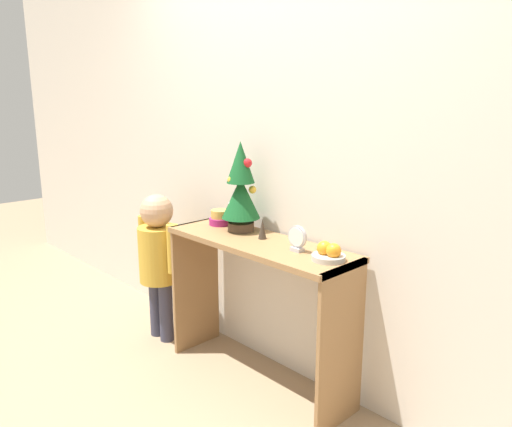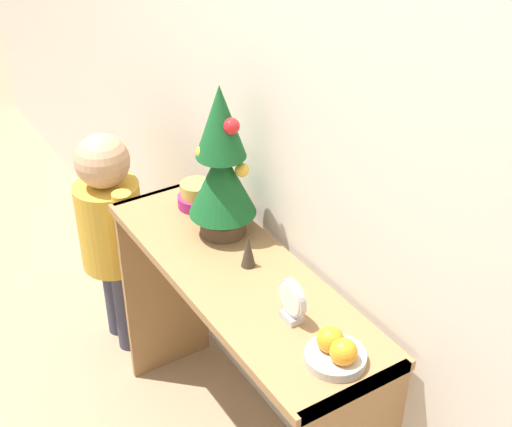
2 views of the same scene
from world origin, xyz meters
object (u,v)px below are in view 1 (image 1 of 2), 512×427
object	(u,v)px
singing_bowl	(220,218)
child_figure	(159,253)
fruit_bowl	(329,253)
figurine	(262,229)
desk_clock	(297,239)
mini_tree	(241,188)

from	to	relation	value
singing_bowl	child_figure	size ratio (longest dim) A/B	0.14
fruit_bowl	child_figure	distance (m)	1.28
singing_bowl	figurine	xyz separation A→B (m)	(0.39, -0.03, 0.01)
desk_clock	figurine	bearing A→B (deg)	173.40
fruit_bowl	desk_clock	world-z (taller)	desk_clock
fruit_bowl	singing_bowl	xyz separation A→B (m)	(-0.85, 0.06, 0.01)
figurine	child_figure	size ratio (longest dim) A/B	0.11
fruit_bowl	figurine	xyz separation A→B (m)	(-0.46, 0.03, 0.02)
desk_clock	child_figure	distance (m)	1.10
singing_bowl	figurine	distance (m)	0.39
singing_bowl	child_figure	world-z (taller)	child_figure
mini_tree	singing_bowl	xyz separation A→B (m)	(-0.19, 0.00, -0.20)
fruit_bowl	child_figure	world-z (taller)	child_figure
mini_tree	fruit_bowl	distance (m)	0.70
fruit_bowl	child_figure	size ratio (longest dim) A/B	0.16
child_figure	singing_bowl	bearing A→B (deg)	24.38
desk_clock	child_figure	xyz separation A→B (m)	(-1.06, -0.12, -0.29)
fruit_bowl	singing_bowl	size ratio (longest dim) A/B	1.21
child_figure	desk_clock	bearing A→B (deg)	6.26
singing_bowl	figurine	bearing A→B (deg)	-4.80
mini_tree	child_figure	bearing A→B (deg)	-163.31
figurine	fruit_bowl	bearing A→B (deg)	-3.39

